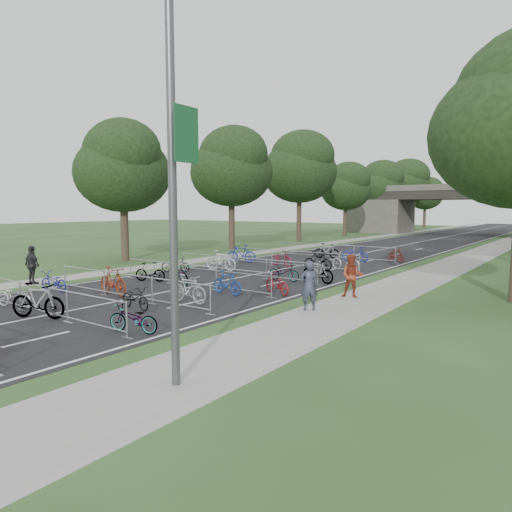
# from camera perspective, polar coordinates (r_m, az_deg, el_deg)

# --- Properties ---
(road) EXTENTS (11.00, 140.00, 0.01)m
(road) POSITION_cam_1_polar(r_m,az_deg,el_deg) (56.77, 20.71, 1.82)
(road) COLOR black
(road) RESTS_ON ground
(sidewalk_right) EXTENTS (3.00, 140.00, 0.01)m
(sidewalk_right) POSITION_cam_1_polar(r_m,az_deg,el_deg) (55.17, 28.73, 1.36)
(sidewalk_right) COLOR gray
(sidewalk_right) RESTS_ON ground
(sidewalk_left) EXTENTS (2.00, 140.00, 0.01)m
(sidewalk_left) POSITION_cam_1_polar(r_m,az_deg,el_deg) (59.23, 13.71, 2.20)
(sidewalk_left) COLOR gray
(sidewalk_left) RESTS_ON ground
(lane_markings) EXTENTS (0.12, 140.00, 0.00)m
(lane_markings) POSITION_cam_1_polar(r_m,az_deg,el_deg) (56.77, 20.71, 1.82)
(lane_markings) COLOR silver
(lane_markings) RESTS_ON ground
(overpass_bridge) EXTENTS (31.00, 8.00, 7.05)m
(overpass_bridge) POSITION_cam_1_polar(r_m,az_deg,el_deg) (71.21, 24.10, 5.30)
(overpass_bridge) COLOR #484541
(overpass_bridge) RESTS_ON ground
(lamppost) EXTENTS (0.61, 0.65, 8.21)m
(lamppost) POSITION_cam_1_polar(r_m,az_deg,el_deg) (9.55, -10.28, 9.05)
(lamppost) COLOR #4C4C51
(lamppost) RESTS_ON ground
(tree_left_0) EXTENTS (6.72, 6.72, 10.25)m
(tree_left_0) POSITION_cam_1_polar(r_m,az_deg,el_deg) (33.72, -16.31, 10.41)
(tree_left_0) COLOR #33261C
(tree_left_0) RESTS_ON ground
(tree_left_1) EXTENTS (7.56, 7.56, 11.53)m
(tree_left_1) POSITION_cam_1_polar(r_m,az_deg,el_deg) (42.16, -3.04, 10.82)
(tree_left_1) COLOR #33261C
(tree_left_1) RESTS_ON ground
(tree_left_2) EXTENTS (8.40, 8.40, 12.81)m
(tree_left_2) POSITION_cam_1_polar(r_m,az_deg,el_deg) (52.04, 5.52, 10.78)
(tree_left_2) COLOR #33261C
(tree_left_2) RESTS_ON ground
(tree_left_3) EXTENTS (6.72, 6.72, 10.25)m
(tree_left_3) POSITION_cam_1_polar(r_m,az_deg,el_deg) (62.51, 11.22, 8.39)
(tree_left_3) COLOR #33261C
(tree_left_3) RESTS_ON ground
(tree_left_4) EXTENTS (7.56, 7.56, 11.53)m
(tree_left_4) POSITION_cam_1_polar(r_m,az_deg,el_deg) (73.57, 15.26, 8.55)
(tree_left_4) COLOR #33261C
(tree_left_4) RESTS_ON ground
(tree_left_5) EXTENTS (8.40, 8.40, 12.81)m
(tree_left_5) POSITION_cam_1_polar(r_m,az_deg,el_deg) (84.89, 18.23, 8.65)
(tree_left_5) COLOR #33261C
(tree_left_5) RESTS_ON ground
(tree_left_6) EXTENTS (6.72, 6.72, 10.25)m
(tree_left_6) POSITION_cam_1_polar(r_m,az_deg,el_deg) (96.28, 20.45, 7.25)
(tree_left_6) COLOR #33261C
(tree_left_6) RESTS_ON ground
(barrier_row_1) EXTENTS (9.70, 0.08, 1.10)m
(barrier_row_1) POSITION_cam_1_polar(r_m,az_deg,el_deg) (17.59, -25.14, -5.09)
(barrier_row_1) COLOR #ACAEB4
(barrier_row_1) RESTS_ON ground
(barrier_row_2) EXTENTS (9.70, 0.08, 1.10)m
(barrier_row_2) POSITION_cam_1_polar(r_m,az_deg,el_deg) (19.52, -15.82, -3.70)
(barrier_row_2) COLOR #ACAEB4
(barrier_row_2) RESTS_ON ground
(barrier_row_3) EXTENTS (9.70, 0.08, 1.10)m
(barrier_row_3) POSITION_cam_1_polar(r_m,az_deg,el_deg) (22.02, -7.99, -2.44)
(barrier_row_3) COLOR #ACAEB4
(barrier_row_3) RESTS_ON ground
(barrier_row_4) EXTENTS (9.70, 0.08, 1.10)m
(barrier_row_4) POSITION_cam_1_polar(r_m,az_deg,el_deg) (25.01, -1.57, -1.38)
(barrier_row_4) COLOR #ACAEB4
(barrier_row_4) RESTS_ON ground
(barrier_row_5) EXTENTS (9.70, 0.08, 1.10)m
(barrier_row_5) POSITION_cam_1_polar(r_m,az_deg,el_deg) (29.08, 4.49, -0.36)
(barrier_row_5) COLOR #ACAEB4
(barrier_row_5) RESTS_ON ground
(barrier_row_6) EXTENTS (9.70, 0.08, 1.10)m
(barrier_row_6) POSITION_cam_1_polar(r_m,az_deg,el_deg) (34.30, 9.80, 0.54)
(barrier_row_6) COLOR #ACAEB4
(barrier_row_6) RESTS_ON ground
(bike_5) EXTENTS (1.78, 1.00, 0.88)m
(bike_5) POSITION_cam_1_polar(r_m,az_deg,el_deg) (19.63, -27.99, -4.43)
(bike_5) COLOR silver
(bike_5) RESTS_ON ground
(bike_6) EXTENTS (2.11, 1.35, 1.23)m
(bike_6) POSITION_cam_1_polar(r_m,az_deg,el_deg) (17.22, -25.61, -5.10)
(bike_6) COLOR #ACAEB4
(bike_6) RESTS_ON ground
(bike_7) EXTENTS (1.77, 1.03, 0.88)m
(bike_7) POSITION_cam_1_polar(r_m,az_deg,el_deg) (14.33, -15.12, -7.60)
(bike_7) COLOR #ACAEB4
(bike_7) RESTS_ON ground
(bike_8) EXTENTS (1.77, 0.77, 0.90)m
(bike_8) POSITION_cam_1_polar(r_m,az_deg,el_deg) (22.60, -23.99, -2.93)
(bike_8) COLOR navy
(bike_8) RESTS_ON ground
(bike_9) EXTENTS (2.12, 0.81, 1.25)m
(bike_9) POSITION_cam_1_polar(r_m,az_deg,el_deg) (20.62, -17.46, -3.02)
(bike_9) COLOR maroon
(bike_9) RESTS_ON ground
(bike_10) EXTENTS (1.72, 0.76, 0.88)m
(bike_10) POSITION_cam_1_polar(r_m,az_deg,el_deg) (17.59, -14.84, -5.07)
(bike_10) COLOR black
(bike_10) RESTS_ON ground
(bike_11) EXTENTS (1.92, 0.56, 1.15)m
(bike_11) POSITION_cam_1_polar(r_m,az_deg,el_deg) (18.20, -8.49, -4.14)
(bike_11) COLOR gray
(bike_11) RESTS_ON ground
(bike_12) EXTENTS (1.72, 1.03, 1.00)m
(bike_12) POSITION_cam_1_polar(r_m,az_deg,el_deg) (23.96, -13.10, -1.97)
(bike_12) COLOR #ACAEB4
(bike_12) RESTS_ON ground
(bike_13) EXTENTS (1.94, 1.27, 0.96)m
(bike_13) POSITION_cam_1_polar(r_m,az_deg,el_deg) (22.66, -9.42, -2.39)
(bike_13) COLOR #ACAEB4
(bike_13) RESTS_ON ground
(bike_14) EXTENTS (1.76, 0.67, 1.03)m
(bike_14) POSITION_cam_1_polar(r_m,az_deg,el_deg) (19.85, -3.66, -3.41)
(bike_14) COLOR navy
(bike_14) RESTS_ON ground
(bike_15) EXTENTS (1.88, 1.30, 0.94)m
(bike_15) POSITION_cam_1_polar(r_m,az_deg,el_deg) (20.00, 2.61, -3.47)
(bike_15) COLOR maroon
(bike_15) RESTS_ON ground
(bike_16) EXTENTS (1.81, 1.31, 0.90)m
(bike_16) POSITION_cam_1_polar(r_m,az_deg,el_deg) (27.17, -10.03, -1.08)
(bike_16) COLOR black
(bike_16) RESTS_ON ground
(bike_17) EXTENTS (2.13, 0.91, 1.24)m
(bike_17) POSITION_cam_1_polar(r_m,az_deg,el_deg) (27.36, -4.40, -0.60)
(bike_17) COLOR #B9B9C2
(bike_17) RESTS_ON ground
(bike_18) EXTENTS (1.77, 0.72, 0.91)m
(bike_18) POSITION_cam_1_polar(r_m,az_deg,el_deg) (23.64, 3.52, -2.04)
(bike_18) COLOR #ACAEB4
(bike_18) RESTS_ON ground
(bike_19) EXTENTS (1.95, 0.79, 1.14)m
(bike_19) POSITION_cam_1_polar(r_m,az_deg,el_deg) (23.12, 7.72, -1.98)
(bike_19) COLOR #ACAEB4
(bike_19) RESTS_ON ground
(bike_20) EXTENTS (2.09, 1.37, 1.22)m
(bike_20) POSITION_cam_1_polar(r_m,az_deg,el_deg) (31.59, -1.85, 0.28)
(bike_20) COLOR navy
(bike_20) RESTS_ON ground
(bike_21) EXTENTS (2.13, 1.23, 1.06)m
(bike_21) POSITION_cam_1_polar(r_m,az_deg,el_deg) (29.45, 3.17, -0.30)
(bike_21) COLOR maroon
(bike_21) RESTS_ON ground
(bike_22) EXTENTS (1.96, 0.64, 1.17)m
(bike_22) POSITION_cam_1_polar(r_m,az_deg,el_deg) (27.64, 7.73, -0.65)
(bike_22) COLOR black
(bike_22) RESTS_ON ground
(bike_23) EXTENTS (2.26, 1.31, 1.12)m
(bike_23) POSITION_cam_1_polar(r_m,az_deg,el_deg) (27.94, 11.13, -0.68)
(bike_23) COLOR #B1B0B9
(bike_23) RESTS_ON ground
(bike_25) EXTENTS (1.96, 0.87, 1.14)m
(bike_25) POSITION_cam_1_polar(r_m,az_deg,el_deg) (34.45, 8.82, 0.62)
(bike_25) COLOR #ACAEB4
(bike_25) RESTS_ON ground
(bike_26) EXTENTS (2.25, 1.12, 1.13)m
(bike_26) POSITION_cam_1_polar(r_m,az_deg,el_deg) (32.74, 12.29, 0.27)
(bike_26) COLOR #1C289E
(bike_26) RESTS_ON ground
(bike_27) EXTENTS (1.64, 1.22, 0.98)m
(bike_27) POSITION_cam_1_polar(r_m,az_deg,el_deg) (33.49, 17.10, 0.14)
(bike_27) COLOR maroon
(bike_27) RESTS_ON ground
(pedestrian_a) EXTENTS (0.79, 0.78, 1.83)m
(pedestrian_a) POSITION_cam_1_polar(r_m,az_deg,el_deg) (16.88, 6.65, -3.73)
(pedestrian_a) COLOR #2F3447
(pedestrian_a) RESTS_ON ground
(pedestrian_b) EXTENTS (1.07, 0.94, 1.83)m
(pedestrian_b) POSITION_cam_1_polar(r_m,az_deg,el_deg) (19.54, 11.92, -2.49)
(pedestrian_b) COLOR maroon
(pedestrian_b) RESTS_ON ground
(pedestrian_c) EXTENTS (1.14, 0.50, 1.92)m
(pedestrian_c) POSITION_cam_1_polar(r_m,az_deg,el_deg) (24.96, -26.18, -1.05)
(pedestrian_c) COLOR black
(pedestrian_c) RESTS_ON ground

